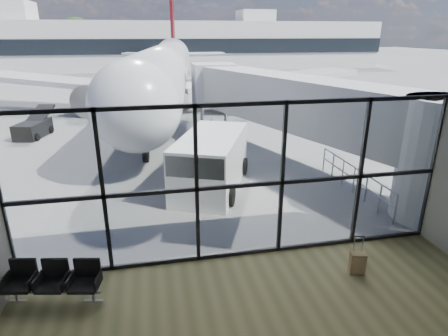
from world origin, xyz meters
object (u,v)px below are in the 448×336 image
object	(u,v)px
service_van	(210,162)
belt_loader	(34,128)
suitcase	(357,263)
seating_row	(54,278)
airliner	(165,70)

from	to	relation	value
service_van	belt_loader	xyz separation A→B (m)	(-9.47, 10.34, -0.59)
suitcase	seating_row	bearing A→B (deg)	-169.52
airliner	belt_loader	bearing A→B (deg)	-127.51
suitcase	airliner	distance (m)	26.30
seating_row	service_van	world-z (taller)	service_van
seating_row	belt_loader	size ratio (longest dim) A/B	0.60
suitcase	airliner	bearing A→B (deg)	112.68
service_van	belt_loader	size ratio (longest dim) A/B	1.48
seating_row	suitcase	world-z (taller)	suitcase
service_van	belt_loader	bearing A→B (deg)	155.14
suitcase	service_van	bearing A→B (deg)	127.88
suitcase	service_van	size ratio (longest dim) A/B	0.19
seating_row	belt_loader	xyz separation A→B (m)	(-4.60, 16.47, -0.00)
airliner	service_van	xyz separation A→B (m)	(0.77, -19.20, -2.00)
seating_row	suitcase	size ratio (longest dim) A/B	2.09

